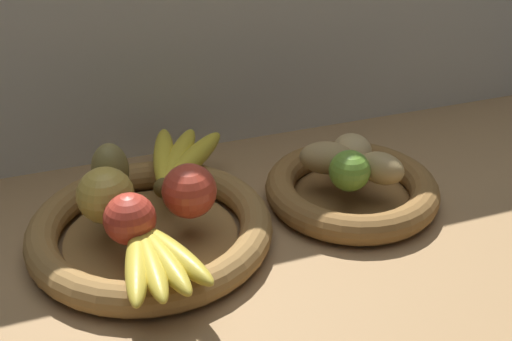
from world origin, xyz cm
name	(u,v)px	position (x,y,z in cm)	size (l,w,h in cm)	color
ground_plane	(275,237)	(0.00, 0.00, -1.50)	(140.00, 90.00, 3.00)	#9E774C
fruit_bowl_left	(151,229)	(-17.39, 3.04, 2.05)	(33.89, 33.89, 4.46)	olive
fruit_bowl_right	(351,190)	(13.67, 3.04, 2.07)	(26.46, 26.46, 4.46)	brown
apple_red_right	(189,191)	(-12.00, 1.31, 8.20)	(7.48, 7.48, 7.48)	#CC422D
apple_red_front	(130,219)	(-20.63, -2.01, 7.83)	(6.74, 6.74, 6.74)	#B73828
apple_golden_left	(106,195)	(-22.75, 3.87, 8.30)	(7.67, 7.67, 7.67)	gold
pear_brown	(110,170)	(-21.15, 10.15, 8.47)	(5.84, 5.20, 8.03)	olive
banana_bunch_front	(155,258)	(-18.92, -8.63, 5.94)	(11.72, 16.78, 2.95)	gold
banana_bunch_back	(178,159)	(-10.46, 14.39, 6.08)	(15.09, 19.78, 3.24)	yellow
potato_large	(354,164)	(13.67, 3.04, 6.47)	(6.89, 4.80, 4.02)	#A38451
potato_small	(380,168)	(16.53, 0.18, 6.89)	(7.06, 4.49, 4.85)	tan
potato_oblong	(327,158)	(10.45, 5.54, 6.89)	(8.39, 5.53, 4.86)	#A38451
potato_back	(352,149)	(15.46, 6.97, 6.74)	(6.65, 5.85, 4.56)	tan
lime_near	(351,172)	(11.36, -0.43, 7.48)	(6.03, 6.03, 6.03)	#6B9E33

